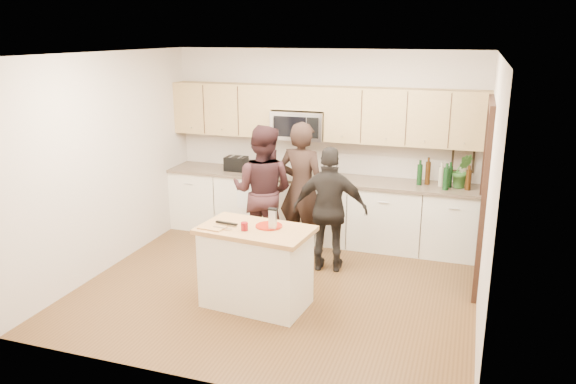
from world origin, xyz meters
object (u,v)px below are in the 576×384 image
(island, at_px, (256,266))
(woman_right, at_px, (330,210))
(toaster, at_px, (236,164))
(woman_left, at_px, (302,189))
(woman_center, at_px, (263,191))

(island, distance_m, woman_right, 1.35)
(toaster, height_order, woman_right, woman_right)
(woman_left, bearing_deg, woman_right, 146.46)
(woman_center, height_order, woman_right, woman_center)
(island, relative_size, woman_left, 0.70)
(toaster, bearing_deg, woman_center, -47.22)
(island, relative_size, woman_right, 0.80)
(woman_left, distance_m, woman_right, 0.68)
(island, distance_m, woman_center, 1.54)
(woman_right, bearing_deg, toaster, -38.53)
(woman_left, height_order, woman_center, woman_left)
(island, height_order, woman_center, woman_center)
(woman_center, relative_size, woman_right, 1.12)
(woman_left, height_order, woman_right, woman_left)
(woman_left, xyz_separation_m, woman_right, (0.51, -0.43, -0.11))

